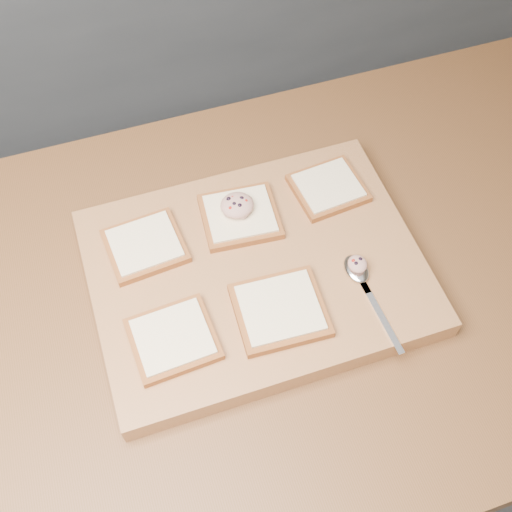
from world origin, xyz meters
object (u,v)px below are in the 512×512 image
(cutting_board, at_px, (256,272))
(bread_far_center, at_px, (240,216))
(spoon, at_px, (360,276))
(tuna_salad_dollop, at_px, (237,205))

(cutting_board, distance_m, bread_far_center, 0.09)
(bread_far_center, distance_m, spoon, 0.21)
(cutting_board, xyz_separation_m, tuna_salad_dollop, (0.00, 0.10, 0.05))
(cutting_board, xyz_separation_m, bread_far_center, (0.00, 0.09, 0.03))
(spoon, bearing_deg, bread_far_center, 130.45)
(tuna_salad_dollop, distance_m, spoon, 0.22)
(spoon, bearing_deg, tuna_salad_dollop, 129.75)
(cutting_board, height_order, bread_far_center, bread_far_center)
(bread_far_center, height_order, tuna_salad_dollop, tuna_salad_dollop)
(bread_far_center, relative_size, tuna_salad_dollop, 2.43)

